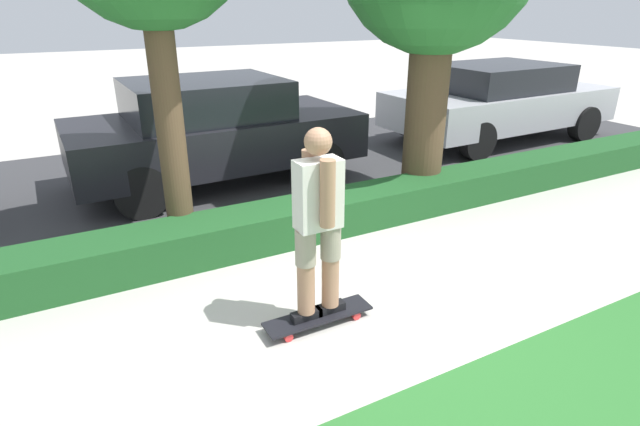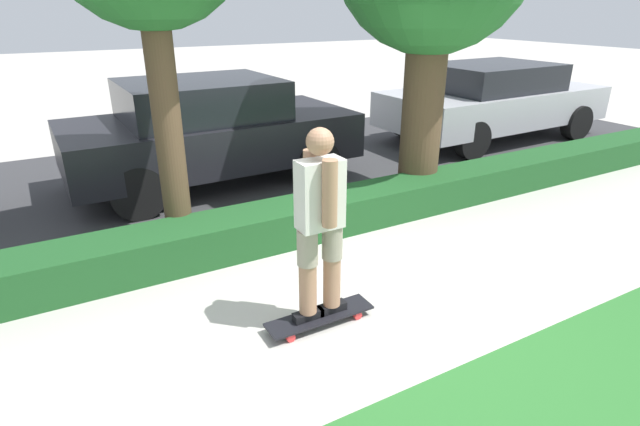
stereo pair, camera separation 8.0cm
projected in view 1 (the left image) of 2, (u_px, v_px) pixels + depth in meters
The scene contains 7 objects.
ground_plane at pixel (374, 305), 4.48m from camera, with size 60.00×60.00×0.00m, color #BCB7AD.
street_asphalt at pixel (226, 175), 7.89m from camera, with size 18.12×5.00×0.01m.
hedge_row at pixel (297, 221), 5.70m from camera, with size 18.12×0.60×0.42m.
skateboard at pixel (318, 316), 4.18m from camera, with size 0.94×0.24×0.09m.
skater_person at pixel (318, 222), 3.85m from camera, with size 0.48×0.41×1.59m.
parked_car_middle at pixel (214, 130), 7.30m from camera, with size 4.14×2.06×1.52m.
parked_car_rear at pixel (499, 100), 9.71m from camera, with size 4.58×2.08×1.46m.
Camera 1 is at (-2.22, -3.13, 2.49)m, focal length 28.00 mm.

